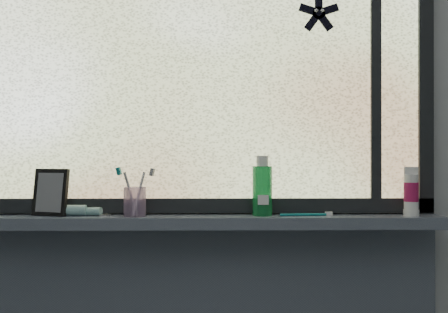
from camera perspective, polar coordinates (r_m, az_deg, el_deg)
name	(u,v)px	position (r m, az deg, el deg)	size (l,w,h in m)	color
wall_back	(204,148)	(1.76, -2.29, 0.95)	(3.00, 0.01, 2.50)	#9EA3A8
windowsill	(203,222)	(1.70, -2.36, -7.44)	(1.62, 0.14, 0.04)	#4B5465
window_pane	(204,68)	(1.77, -2.31, 10.08)	(1.50, 0.01, 1.00)	silver
frame_bottom	(204,205)	(1.74, -2.32, -5.61)	(1.60, 0.03, 0.05)	black
frame_right	(425,68)	(1.91, 21.98, 9.33)	(0.05, 0.03, 1.10)	black
frame_mullion	(375,68)	(1.85, 16.90, 9.64)	(0.04, 0.03, 1.00)	black
starfish_sticker	(319,13)	(1.83, 10.77, 15.80)	(0.15, 0.02, 0.15)	black
vanity_mirror	(51,192)	(1.79, -19.20, -3.88)	(0.13, 0.06, 0.16)	black
toothpaste_tube	(83,210)	(1.76, -15.84, -5.94)	(0.21, 0.04, 0.04)	silver
toothbrush_cup	(135,202)	(1.70, -10.16, -5.11)	(0.07, 0.07, 0.10)	#B393C2
toothbrush_lying	(303,214)	(1.71, 9.03, -6.51)	(0.20, 0.02, 0.01)	#0D7277
mouthwash_bottle	(262,186)	(1.70, 4.40, -3.34)	(0.07, 0.07, 0.17)	#1C9246
cream_tube	(411,190)	(1.80, 20.61, -3.57)	(0.05, 0.05, 0.12)	silver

